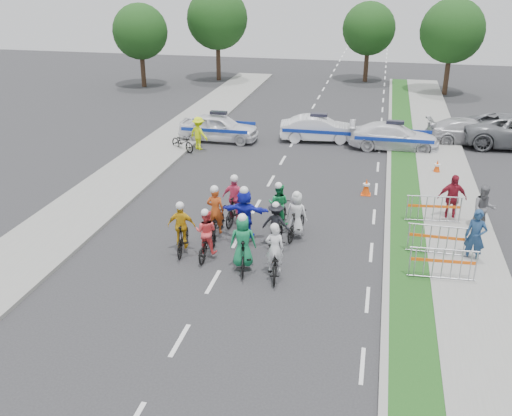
% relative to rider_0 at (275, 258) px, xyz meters
% --- Properties ---
extents(ground, '(90.00, 90.00, 0.00)m').
position_rel_rider_0_xyz_m(ground, '(-1.74, -0.78, -0.60)').
color(ground, '#28282B').
rests_on(ground, ground).
extents(curb_right, '(0.20, 60.00, 0.12)m').
position_rel_rider_0_xyz_m(curb_right, '(3.36, 4.22, -0.54)').
color(curb_right, gray).
rests_on(curb_right, ground).
extents(grass_strip, '(1.20, 60.00, 0.11)m').
position_rel_rider_0_xyz_m(grass_strip, '(4.06, 4.22, -0.54)').
color(grass_strip, '#184C18').
rests_on(grass_strip, ground).
extents(sidewalk_right, '(2.40, 60.00, 0.13)m').
position_rel_rider_0_xyz_m(sidewalk_right, '(5.86, 4.22, -0.53)').
color(sidewalk_right, gray).
rests_on(sidewalk_right, ground).
extents(sidewalk_left, '(3.00, 60.00, 0.13)m').
position_rel_rider_0_xyz_m(sidewalk_left, '(-8.24, 4.22, -0.53)').
color(sidewalk_left, gray).
rests_on(sidewalk_left, ground).
extents(rider_0, '(0.89, 1.85, 1.81)m').
position_rel_rider_0_xyz_m(rider_0, '(0.00, 0.00, 0.00)').
color(rider_0, black).
rests_on(rider_0, ground).
extents(rider_1, '(0.91, 1.92, 1.94)m').
position_rel_rider_0_xyz_m(rider_1, '(-1.03, 0.18, 0.15)').
color(rider_1, black).
rests_on(rider_1, ground).
extents(rider_2, '(0.73, 1.70, 1.73)m').
position_rel_rider_0_xyz_m(rider_2, '(-2.40, 0.77, 0.05)').
color(rider_2, black).
rests_on(rider_2, ground).
extents(rider_3, '(0.97, 1.80, 1.84)m').
position_rel_rider_0_xyz_m(rider_3, '(-3.28, 0.90, 0.11)').
color(rider_3, black).
rests_on(rider_3, ground).
extents(rider_4, '(0.97, 1.69, 1.69)m').
position_rel_rider_0_xyz_m(rider_4, '(-0.33, 1.92, 0.06)').
color(rider_4, black).
rests_on(rider_4, ground).
extents(rider_5, '(1.62, 1.94, 2.04)m').
position_rel_rider_0_xyz_m(rider_5, '(-1.47, 2.18, 0.25)').
color(rider_5, black).
rests_on(rider_5, ground).
extents(rider_6, '(0.73, 1.94, 1.96)m').
position_rel_rider_0_xyz_m(rider_6, '(-2.52, 2.27, 0.04)').
color(rider_6, black).
rests_on(rider_6, ground).
extents(rider_7, '(0.82, 1.75, 1.78)m').
position_rel_rider_0_xyz_m(rider_7, '(0.23, 2.80, 0.09)').
color(rider_7, black).
rests_on(rider_7, ground).
extents(rider_8, '(0.81, 1.82, 1.81)m').
position_rel_rider_0_xyz_m(rider_8, '(-0.52, 3.44, 0.07)').
color(rider_8, black).
rests_on(rider_8, ground).
extents(rider_9, '(1.01, 1.88, 1.93)m').
position_rel_rider_0_xyz_m(rider_9, '(-2.16, 3.54, 0.14)').
color(rider_9, black).
rests_on(rider_9, ground).
extents(police_car_0, '(4.29, 1.73, 1.46)m').
position_rel_rider_0_xyz_m(police_car_0, '(-5.74, 13.89, 0.13)').
color(police_car_0, white).
rests_on(police_car_0, ground).
extents(police_car_1, '(4.27, 1.99, 1.36)m').
position_rel_rider_0_xyz_m(police_car_1, '(-0.46, 14.99, 0.08)').
color(police_car_1, white).
rests_on(police_car_1, ground).
extents(police_car_2, '(4.68, 2.04, 1.34)m').
position_rel_rider_0_xyz_m(police_car_2, '(3.54, 14.38, 0.07)').
color(police_car_2, white).
rests_on(police_car_2, ground).
extents(civilian_sedan, '(4.71, 2.28, 1.32)m').
position_rel_rider_0_xyz_m(civilian_sedan, '(7.51, 16.24, 0.06)').
color(civilian_sedan, '#B6B6BB').
rests_on(civilian_sedan, ground).
extents(spectator_0, '(0.77, 0.63, 1.81)m').
position_rel_rider_0_xyz_m(spectator_0, '(6.04, 2.24, 0.31)').
color(spectator_0, navy).
rests_on(spectator_0, ground).
extents(spectator_1, '(0.84, 0.66, 1.71)m').
position_rel_rider_0_xyz_m(spectator_1, '(6.64, 4.80, 0.25)').
color(spectator_1, slate).
rests_on(spectator_1, ground).
extents(spectator_2, '(1.13, 0.61, 1.83)m').
position_rel_rider_0_xyz_m(spectator_2, '(5.61, 5.46, 0.31)').
color(spectator_2, maroon).
rests_on(spectator_2, ground).
extents(marshal_hiviz, '(1.27, 1.05, 1.71)m').
position_rel_rider_0_xyz_m(marshal_hiviz, '(-6.31, 12.11, 0.25)').
color(marshal_hiviz, '#E0FF0D').
rests_on(marshal_hiviz, ground).
extents(barrier_0, '(2.02, 0.61, 1.12)m').
position_rel_rider_0_xyz_m(barrier_0, '(4.96, 0.70, -0.04)').
color(barrier_0, '#A5A8AD').
rests_on(barrier_0, ground).
extents(barrier_1, '(2.01, 0.54, 1.12)m').
position_rel_rider_0_xyz_m(barrier_1, '(4.96, 2.37, -0.04)').
color(barrier_1, '#A5A8AD').
rests_on(barrier_1, ground).
extents(barrier_2, '(2.04, 0.73, 1.12)m').
position_rel_rider_0_xyz_m(barrier_2, '(4.96, 5.00, -0.04)').
color(barrier_2, '#A5A8AD').
rests_on(barrier_2, ground).
extents(cone_0, '(0.40, 0.40, 0.70)m').
position_rel_rider_0_xyz_m(cone_0, '(2.45, 7.47, -0.26)').
color(cone_0, '#F24C0C').
rests_on(cone_0, ground).
extents(cone_1, '(0.40, 0.40, 0.70)m').
position_rel_rider_0_xyz_m(cone_1, '(5.50, 10.75, -0.26)').
color(cone_1, '#F24C0C').
rests_on(cone_1, ground).
extents(parked_bike, '(1.77, 1.44, 0.90)m').
position_rel_rider_0_xyz_m(parked_bike, '(-7.06, 11.67, -0.15)').
color(parked_bike, black).
rests_on(parked_bike, ground).
extents(tree_0, '(4.20, 4.20, 6.30)m').
position_rel_rider_0_xyz_m(tree_0, '(-15.74, 27.22, 3.59)').
color(tree_0, '#382619').
rests_on(tree_0, ground).
extents(tree_1, '(4.55, 4.55, 6.82)m').
position_rel_rider_0_xyz_m(tree_1, '(7.26, 29.22, 3.94)').
color(tree_1, '#382619').
rests_on(tree_1, ground).
extents(tree_3, '(4.90, 4.90, 7.35)m').
position_rel_rider_0_xyz_m(tree_3, '(-10.74, 31.22, 4.29)').
color(tree_3, '#382619').
rests_on(tree_3, ground).
extents(tree_4, '(4.20, 4.20, 6.30)m').
position_rel_rider_0_xyz_m(tree_4, '(1.26, 33.22, 3.59)').
color(tree_4, '#382619').
rests_on(tree_4, ground).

